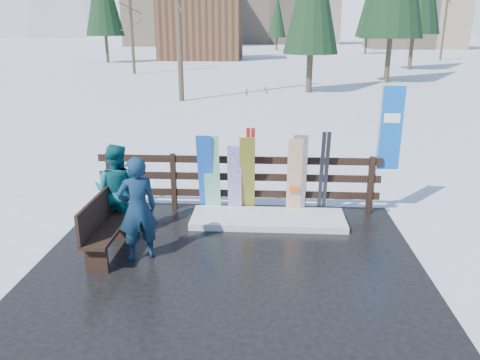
# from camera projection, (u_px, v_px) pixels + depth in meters

# --- Properties ---
(ground) EXTENTS (700.00, 700.00, 0.00)m
(ground) POSITION_uv_depth(u_px,v_px,m) (229.00, 265.00, 7.43)
(ground) COLOR white
(ground) RESTS_ON ground
(deck) EXTENTS (6.00, 5.00, 0.08)m
(deck) POSITION_uv_depth(u_px,v_px,m) (229.00, 263.00, 7.42)
(deck) COLOR black
(deck) RESTS_ON ground
(fence) EXTENTS (5.60, 0.10, 1.15)m
(fence) POSITION_uv_depth(u_px,v_px,m) (238.00, 179.00, 9.29)
(fence) COLOR black
(fence) RESTS_ON deck
(snow_patch) EXTENTS (2.90, 1.00, 0.12)m
(snow_patch) POSITION_uv_depth(u_px,v_px,m) (268.00, 219.00, 8.87)
(snow_patch) COLOR white
(snow_patch) RESTS_ON deck
(bench) EXTENTS (0.41, 1.50, 0.97)m
(bench) POSITION_uv_depth(u_px,v_px,m) (104.00, 225.00, 7.45)
(bench) COLOR black
(bench) RESTS_ON deck
(snowboard_0) EXTENTS (0.29, 0.44, 1.62)m
(snowboard_0) POSITION_uv_depth(u_px,v_px,m) (206.00, 174.00, 9.07)
(snowboard_0) COLOR blue
(snowboard_0) RESTS_ON deck
(snowboard_1) EXTENTS (0.31, 0.32, 1.60)m
(snowboard_1) POSITION_uv_depth(u_px,v_px,m) (212.00, 175.00, 9.07)
(snowboard_1) COLOR silver
(snowboard_1) RESTS_ON deck
(snowboard_2) EXTENTS (0.28, 0.41, 1.59)m
(snowboard_2) POSITION_uv_depth(u_px,v_px,m) (247.00, 176.00, 9.03)
(snowboard_2) COLOR yellow
(snowboard_2) RESTS_ON deck
(snowboard_3) EXTENTS (0.27, 0.25, 1.41)m
(snowboard_3) POSITION_uv_depth(u_px,v_px,m) (235.00, 180.00, 9.07)
(snowboard_3) COLOR white
(snowboard_3) RESTS_ON deck
(snowboard_4) EXTENTS (0.28, 0.25, 1.63)m
(snowboard_4) POSITION_uv_depth(u_px,v_px,m) (299.00, 176.00, 8.97)
(snowboard_4) COLOR black
(snowboard_4) RESTS_ON deck
(snowboard_5) EXTENTS (0.28, 0.25, 1.56)m
(snowboard_5) POSITION_uv_depth(u_px,v_px,m) (294.00, 177.00, 8.99)
(snowboard_5) COLOR silver
(snowboard_5) RESTS_ON deck
(ski_pair_a) EXTENTS (0.16, 0.29, 1.75)m
(ski_pair_a) POSITION_uv_depth(u_px,v_px,m) (251.00, 171.00, 9.07)
(ski_pair_a) COLOR #AC1D15
(ski_pair_a) RESTS_ON deck
(ski_pair_b) EXTENTS (0.17, 0.28, 1.69)m
(ski_pair_b) POSITION_uv_depth(u_px,v_px,m) (324.00, 174.00, 9.00)
(ski_pair_b) COLOR black
(ski_pair_b) RESTS_ON deck
(rental_flag) EXTENTS (0.45, 0.04, 2.60)m
(rental_flag) POSITION_uv_depth(u_px,v_px,m) (388.00, 133.00, 8.89)
(rental_flag) COLOR silver
(rental_flag) RESTS_ON deck
(person_front) EXTENTS (0.73, 0.64, 1.68)m
(person_front) POSITION_uv_depth(u_px,v_px,m) (138.00, 209.00, 7.22)
(person_front) COLOR #11364C
(person_front) RESTS_ON deck
(person_back) EXTENTS (0.87, 0.71, 1.65)m
(person_back) POSITION_uv_depth(u_px,v_px,m) (117.00, 190.00, 8.12)
(person_back) COLOR #0E565B
(person_back) RESTS_ON deck
(resort_buildings) EXTENTS (73.00, 87.60, 22.60)m
(resort_buildings) POSITION_uv_depth(u_px,v_px,m) (272.00, 4.00, 114.09)
(resort_buildings) COLOR tan
(resort_buildings) RESTS_ON ground
(trees) EXTENTS (42.27, 68.83, 12.92)m
(trees) POSITION_uv_depth(u_px,v_px,m) (289.00, 9.00, 51.70)
(trees) COLOR #382B1E
(trees) RESTS_ON ground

